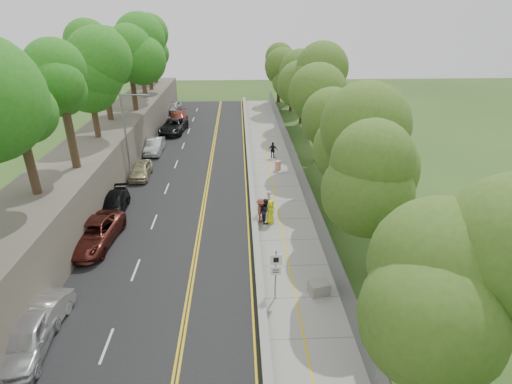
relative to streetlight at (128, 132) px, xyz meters
The scene contains 26 objects.
ground 18.08m from the streetlight, 53.23° to the right, with size 140.00×140.00×0.00m, color #33511E.
road 6.93m from the streetlight, 11.17° to the left, with size 11.20×66.00×0.04m, color black.
sidewalk 13.84m from the streetlight, ahead, with size 4.20×66.00×0.05m, color gray.
jersey_barrier 11.60m from the streetlight, ahead, with size 0.42×66.00×0.60m, color #B4F222.
rock_embankment 4.15m from the streetlight, 161.78° to the left, with size 5.00×66.00×4.00m, color #595147.
chainlink_fence 15.58m from the streetlight, ahead, with size 0.04×66.00×2.00m, color slate.
trees_embankment 6.46m from the streetlight, 158.49° to the left, with size 6.40×66.00×13.00m, color #32881F, non-canonical shape.
trees_fenceside 17.65m from the streetlight, ahead, with size 7.00×66.00×14.00m, color #4C7425, non-canonical shape.
streetlight is the anchor object (origin of this frame).
signpost 20.72m from the streetlight, 55.92° to the right, with size 0.62×0.09×3.10m.
construction_barrel 14.22m from the streetlight, ahead, with size 0.56×0.56×0.93m, color #E43500.
concrete_block 22.16m from the streetlight, 49.98° to the right, with size 1.08×0.81×0.72m, color gray.
car_0 20.55m from the streetlight, 90.39° to the right, with size 1.88×4.67×1.59m, color silver.
car_1 19.30m from the streetlight, 90.42° to the right, with size 1.49×4.28×1.41m, color beige.
car_2 11.58m from the streetlight, 90.72° to the right, with size 2.73×5.92×1.65m, color maroon.
car_3 7.47m from the streetlight, 91.23° to the right, with size 2.05×5.04×1.46m, color black.
car_4 3.99m from the streetlight, 57.63° to the left, with size 1.70×4.21×1.44m, color #C4BA93.
car_5 8.70m from the streetlight, 86.44° to the left, with size 1.61×4.63×1.52m, color silver.
car_6 15.98m from the streetlight, 84.74° to the left, with size 2.78×6.03×1.67m, color black.
car_7 19.52m from the streetlight, 85.62° to the left, with size 2.33×5.73×1.66m, color maroon.
car_8 26.76m from the streetlight, 90.30° to the left, with size 1.85×4.59×1.57m, color #B6B5BA.
painter_0 15.12m from the streetlight, 35.67° to the right, with size 0.90×0.58×1.83m, color yellow.
painter_1 14.33m from the streetlight, 30.79° to the right, with size 0.70×0.46×1.93m, color silver.
painter_2 14.75m from the streetlight, 36.02° to the right, with size 0.92×0.72×1.90m, color black.
painter_3 14.47m from the streetlight, 36.78° to the right, with size 1.22×0.70×1.89m, color brown.
person_far 14.82m from the streetlight, 22.41° to the left, with size 1.01×0.42×1.72m, color black.
Camera 1 is at (-0.78, -20.33, 14.55)m, focal length 28.00 mm.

